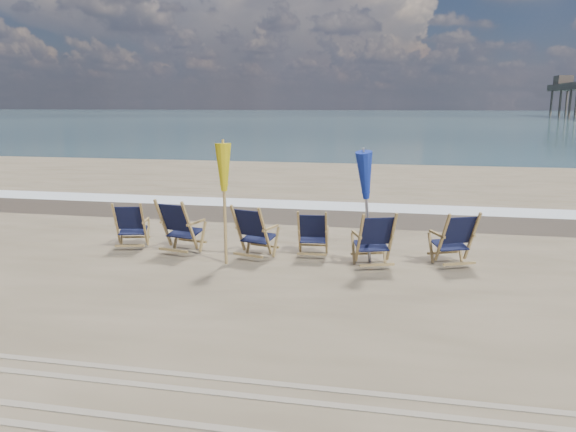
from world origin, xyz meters
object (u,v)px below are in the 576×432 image
beach_chair_0 (144,225)px  beach_chair_2 (265,234)px  beach_chair_1 (190,228)px  beach_chair_5 (472,239)px  umbrella_blue (368,180)px  umbrella_yellow (224,174)px  beach_chair_4 (392,240)px  beach_chair_3 (326,234)px

beach_chair_0 → beach_chair_2: (2.59, -0.38, 0.04)m
beach_chair_0 → beach_chair_1: (1.10, -0.31, 0.06)m
beach_chair_2 → beach_chair_5: beach_chair_2 is taller
umbrella_blue → umbrella_yellow: bearing=-169.7°
beach_chair_5 → umbrella_yellow: size_ratio=0.48×
beach_chair_1 → beach_chair_4: 3.80m
beach_chair_1 → beach_chair_3: 2.60m
beach_chair_1 → beach_chair_3: beach_chair_1 is taller
beach_chair_2 → beach_chair_4: (2.30, 0.02, -0.00)m
beach_chair_0 → beach_chair_3: beach_chair_0 is taller
beach_chair_0 → beach_chair_1: beach_chair_1 is taller
beach_chair_1 → umbrella_blue: size_ratio=0.53×
beach_chair_0 → beach_chair_4: 4.91m
beach_chair_1 → beach_chair_2: 1.50m
beach_chair_4 → beach_chair_5: beach_chair_4 is taller
beach_chair_2 → umbrella_blue: size_ratio=0.51×
beach_chair_3 → beach_chair_4: 1.30m
beach_chair_1 → beach_chair_5: beach_chair_1 is taller
beach_chair_0 → umbrella_yellow: size_ratio=0.45×
umbrella_yellow → beach_chair_2: bearing=21.0°
beach_chair_3 → beach_chair_5: beach_chair_5 is taller
beach_chair_1 → umbrella_yellow: size_ratio=0.51×
beach_chair_2 → beach_chair_5: 3.73m
beach_chair_4 → umbrella_yellow: size_ratio=0.48×
beach_chair_3 → beach_chair_5: 2.63m
umbrella_yellow → beach_chair_5: bearing=8.6°
beach_chair_1 → umbrella_blue: bearing=-164.9°
beach_chair_3 → umbrella_blue: bearing=157.5°
beach_chair_4 → umbrella_blue: umbrella_blue is taller
beach_chair_2 → beach_chair_5: (3.71, 0.40, -0.01)m
beach_chair_2 → beach_chair_0: bearing=7.6°
beach_chair_1 → beach_chair_2: bearing=-169.7°
beach_chair_2 → umbrella_yellow: size_ratio=0.48×
beach_chair_3 → beach_chair_4: size_ratio=0.89×
beach_chair_3 → umbrella_blue: 1.36m
beach_chair_2 → umbrella_blue: 2.12m
beach_chair_4 → umbrella_blue: (-0.46, 0.18, 1.03)m
beach_chair_3 → beach_chair_5: size_ratio=0.90×
beach_chair_5 → umbrella_blue: 2.14m
beach_chair_1 → beach_chair_3: bearing=-158.7°
beach_chair_4 → umbrella_blue: 1.14m
beach_chair_5 → umbrella_yellow: bearing=-15.2°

